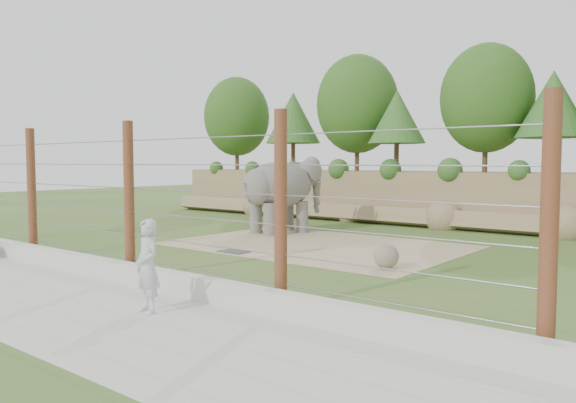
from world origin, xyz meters
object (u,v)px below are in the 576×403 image
Objects in this scene: elephant at (279,196)px; zookeeper at (147,266)px; stone_ball at (386,256)px; barrier_fence at (129,200)px.

elephant is 12.69m from zookeeper.
stone_ball is 7.09m from zookeeper.
barrier_fence is at bearing -132.48° from stone_ball.
elephant is 9.76m from barrier_fence.
barrier_fence is (-4.62, -5.05, 1.63)m from stone_ball.
zookeeper is (5.91, -11.22, -0.63)m from elephant.
zookeeper is (3.16, -1.86, -1.07)m from barrier_fence.
barrier_fence is at bearing -58.94° from elephant.
barrier_fence reaches higher than zookeeper.
stone_ball is 0.38× the size of zookeeper.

